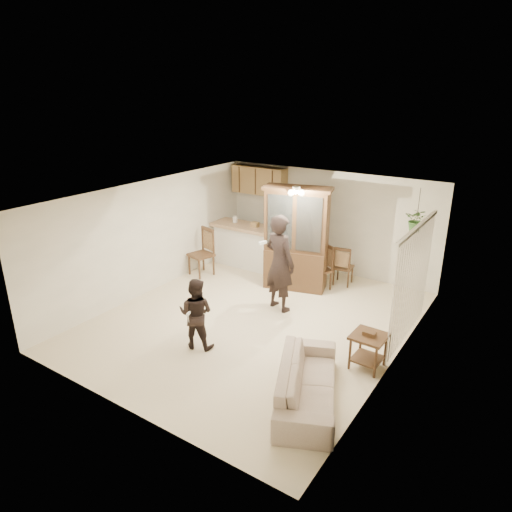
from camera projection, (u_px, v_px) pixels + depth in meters
The scene contains 23 objects.
floor at pixel (255, 320), 9.05m from camera, with size 6.50×6.50×0.00m, color beige.
ceiling at pixel (254, 196), 8.19m from camera, with size 5.50×6.50×0.02m, color silver.
wall_back at pixel (328, 222), 11.16m from camera, with size 5.50×0.02×2.50m, color beige.
wall_front at pixel (120, 333), 6.08m from camera, with size 5.50×0.02×2.50m, color beige.
wall_left at pixel (151, 237), 10.04m from camera, with size 0.02×6.50×2.50m, color beige.
wall_right at pixel (399, 295), 7.20m from camera, with size 0.02×6.50×2.50m, color beige.
breakfast_bar at pixel (245, 247), 11.68m from camera, with size 1.60×0.55×1.00m, color white.
bar_top at pixel (245, 226), 11.49m from camera, with size 1.75×0.70×0.08m, color tan.
upper_cabinets at pixel (259, 180), 11.71m from camera, with size 1.50×0.34×0.70m, color olive.
vertical_blinds at pixel (412, 284), 7.97m from camera, with size 0.06×2.30×2.10m, color white, non-canonical shape.
ceiling_fixture at pixel (296, 191), 9.06m from camera, with size 0.36×0.36×0.20m, color beige, non-canonical shape.
hanging_plant at pixel (417, 220), 9.10m from camera, with size 0.43×0.37×0.48m, color #2C5221.
plant_cord at pixel (419, 204), 8.99m from camera, with size 0.01×0.01×0.65m, color black.
sofa at pixel (307, 378), 6.61m from camera, with size 1.87×0.73×0.73m, color beige.
adult at pixel (280, 268), 9.23m from camera, with size 0.66×0.43×1.80m, color black.
child at pixel (196, 312), 7.90m from camera, with size 0.66×0.51×1.35m, color black.
china_hutch at pixel (296, 239), 10.16m from camera, with size 1.58×0.94×2.34m.
side_table at pixel (368, 351), 7.42m from camera, with size 0.56×0.56×0.66m.
chair_bar at pixel (201, 262), 11.15m from camera, with size 0.63×0.63×1.16m.
chair_hutch_left at pixel (319, 277), 10.38m from camera, with size 0.62×0.62×1.03m.
chair_hutch_right at pixel (343, 273), 10.64m from camera, with size 0.46×0.46×0.94m.
controller_adult at pixel (263, 243), 8.72m from camera, with size 0.05×0.17×0.05m, color white.
controller_child at pixel (188, 314), 7.59m from camera, with size 0.03×0.11×0.03m, color white.
Camera 1 is at (4.47, -6.70, 4.32)m, focal length 32.00 mm.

